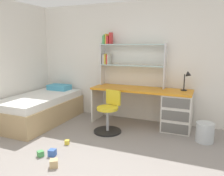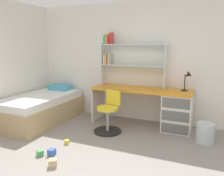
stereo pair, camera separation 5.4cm
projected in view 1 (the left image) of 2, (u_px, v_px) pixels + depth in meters
room_shell at (49, 66)px, 4.04m from camera, size 5.90×6.48×2.50m
desk at (167, 107)px, 4.45m from camera, size 1.99×0.61×0.75m
bookshelf_hutch at (124, 56)px, 4.80m from camera, size 1.38×0.22×1.12m
desk_lamp at (188, 78)px, 4.29m from camera, size 0.20×0.17×0.38m
swivel_chair at (108, 116)px, 4.30m from camera, size 0.52×0.52×0.78m
bed_platform at (41, 108)px, 4.88m from camera, size 1.00×1.89×0.69m
waste_bin at (205, 132)px, 3.86m from camera, size 0.30×0.30×0.33m
toy_block_blue_0 at (52, 153)px, 3.39m from camera, size 0.11×0.11×0.10m
toy_block_natural_1 at (54, 163)px, 3.07m from camera, size 0.15×0.15×0.11m
toy_block_green_2 at (41, 154)px, 3.37m from camera, size 0.11×0.11×0.08m
toy_block_yellow_3 at (67, 142)px, 3.78m from camera, size 0.09×0.09×0.07m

